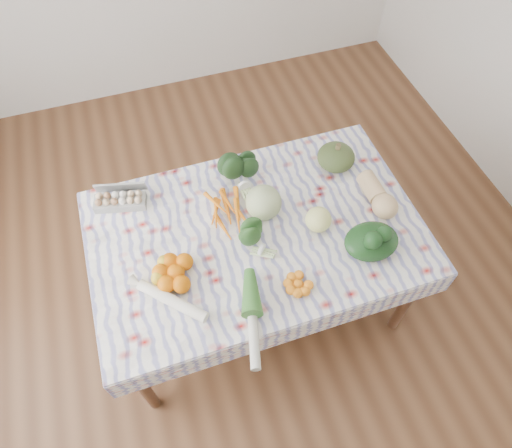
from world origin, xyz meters
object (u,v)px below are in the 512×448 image
object	(u,v)px
cabbage	(264,203)
grapefruit	(318,219)
egg_carton	(120,201)
dining_table	(256,240)
kabocha_squash	(336,157)
butternut_squash	(378,194)

from	to	relation	value
cabbage	grapefruit	xyz separation A→B (m)	(0.23, -0.17, -0.03)
egg_carton	dining_table	bearing A→B (deg)	-17.75
kabocha_squash	cabbage	bearing A→B (deg)	-158.78
egg_carton	butternut_squash	world-z (taller)	butternut_squash
dining_table	egg_carton	distance (m)	0.73
egg_carton	grapefruit	world-z (taller)	grapefruit
grapefruit	dining_table	bearing A→B (deg)	165.78
butternut_squash	grapefruit	world-z (taller)	same
kabocha_squash	grapefruit	bearing A→B (deg)	-125.55
egg_carton	kabocha_squash	xyz separation A→B (m)	(1.17, -0.10, 0.03)
butternut_squash	kabocha_squash	bearing A→B (deg)	107.68
dining_table	grapefruit	distance (m)	0.34
cabbage	grapefruit	bearing A→B (deg)	-35.85
dining_table	cabbage	bearing A→B (deg)	52.37
egg_carton	cabbage	world-z (taller)	cabbage
dining_table	butternut_squash	bearing A→B (deg)	-2.31
egg_carton	grapefruit	distance (m)	1.02
cabbage	grapefruit	size ratio (longest dim) A/B	1.40
egg_carton	butternut_squash	bearing A→B (deg)	-4.05
dining_table	egg_carton	xyz separation A→B (m)	(-0.62, 0.37, 0.12)
dining_table	egg_carton	world-z (taller)	egg_carton
egg_carton	butternut_squash	xyz separation A→B (m)	(1.27, -0.40, 0.03)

